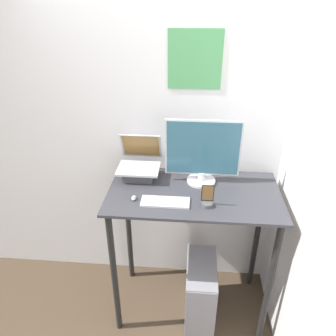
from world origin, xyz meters
name	(u,v)px	position (x,y,z in m)	size (l,w,h in m)	color
wall_back	(196,146)	(0.00, 0.73, 1.30)	(6.00, 0.06, 2.60)	silver
wall_side_right	(315,204)	(0.68, 0.00, 1.30)	(0.05, 6.00, 2.60)	silver
desk	(193,217)	(0.00, 0.32, 0.91)	(1.20, 0.65, 1.14)	#333338
laptop	(139,167)	(-0.41, 0.51, 1.21)	(0.30, 0.32, 0.30)	#4C4C51
monitor	(203,154)	(0.05, 0.47, 1.36)	(0.53, 0.21, 0.48)	silver
keyboard	(165,202)	(-0.19, 0.17, 1.14)	(0.32, 0.12, 0.02)	silver
mouse	(134,198)	(-0.40, 0.19, 1.15)	(0.03, 0.05, 0.02)	#99999E
cell_phone	(207,200)	(0.09, 0.16, 1.18)	(0.08, 0.07, 0.16)	#4C4C51
computer_tower	(200,290)	(0.08, 0.25, 0.26)	(0.23, 0.48, 0.51)	gray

